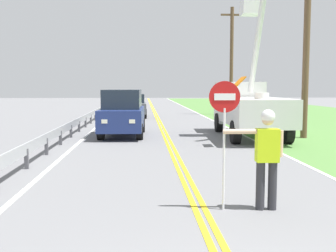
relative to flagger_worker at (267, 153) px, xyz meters
name	(u,v)px	position (x,y,z in m)	size (l,w,h in m)	color
centerline_yellow_left	(160,127)	(-1.28, 15.52, -1.04)	(0.11, 110.00, 0.01)	yellow
centerline_yellow_right	(163,127)	(-1.10, 15.52, -1.04)	(0.11, 110.00, 0.01)	yellow
edge_line_right	(225,126)	(2.41, 15.52, -1.04)	(0.12, 110.00, 0.01)	silver
edge_line_left	(97,127)	(-4.79, 15.52, -1.04)	(0.12, 110.00, 0.01)	silver
flagger_worker	(267,153)	(0.00, 0.00, 0.00)	(1.09, 0.26, 1.83)	#2D2D33
stop_sign_paddle	(224,116)	(-0.77, 0.04, 0.66)	(0.56, 0.04, 2.33)	silver
utility_bucket_truck	(248,104)	(2.51, 10.94, 0.39)	(2.87, 6.88, 6.12)	silver
oncoming_suv_nearest	(123,113)	(-3.13, 11.42, 0.01)	(2.03, 4.66, 2.10)	navy
oncoming_sedan_second	(133,106)	(-2.93, 22.68, -0.21)	(1.96, 4.13, 1.70)	#4C5156
utility_pole_near	(307,36)	(4.81, 10.12, 3.34)	(1.80, 0.28, 8.40)	brown
utility_pole_mid	(232,59)	(4.84, 25.07, 3.37)	(1.80, 0.28, 8.47)	brown
guardrail_left_shoulder	(75,123)	(-5.39, 12.00, -0.53)	(0.10, 32.00, 0.71)	#9EA0A3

